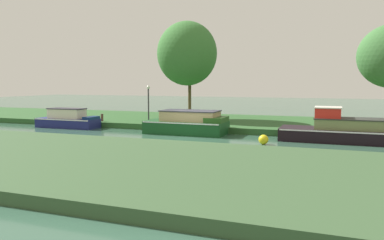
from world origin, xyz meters
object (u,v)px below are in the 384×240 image
at_px(black_cruiser, 366,131).
at_px(channel_buoy, 263,140).
at_px(navy_narrowboat, 68,120).
at_px(lamp_post, 148,99).
at_px(willow_tree_left, 187,54).
at_px(forest_barge, 189,123).
at_px(mooring_post_near, 102,118).

xyz_separation_m(black_cruiser, channel_buoy, (-5.14, -2.50, -0.37)).
distance_m(black_cruiser, channel_buoy, 5.73).
xyz_separation_m(navy_narrowboat, black_cruiser, (19.80, 0.00, 0.06)).
height_order(black_cruiser, lamp_post, lamp_post).
relative_size(black_cruiser, channel_buoy, 17.12).
height_order(navy_narrowboat, willow_tree_left, willow_tree_left).
bearing_deg(black_cruiser, forest_barge, -180.00).
xyz_separation_m(black_cruiser, mooring_post_near, (-17.89, 1.49, 0.04)).
bearing_deg(forest_barge, lamp_post, 151.77).
bearing_deg(channel_buoy, mooring_post_near, 162.63).
bearing_deg(willow_tree_left, lamp_post, -117.49).
relative_size(navy_narrowboat, willow_tree_left, 0.62).
bearing_deg(forest_barge, willow_tree_left, 112.32).
height_order(willow_tree_left, channel_buoy, willow_tree_left).
relative_size(forest_barge, mooring_post_near, 9.48).
xyz_separation_m(navy_narrowboat, willow_tree_left, (7.18, 5.41, 4.94)).
relative_size(navy_narrowboat, black_cruiser, 0.52).
bearing_deg(navy_narrowboat, black_cruiser, 0.00).
distance_m(navy_narrowboat, willow_tree_left, 10.26).
relative_size(forest_barge, willow_tree_left, 0.68).
height_order(forest_barge, black_cruiser, black_cruiser).
bearing_deg(mooring_post_near, navy_narrowboat, -142.17).
bearing_deg(willow_tree_left, channel_buoy, -46.62).
height_order(black_cruiser, willow_tree_left, willow_tree_left).
distance_m(forest_barge, lamp_post, 4.69).
distance_m(black_cruiser, lamp_post, 14.56).
xyz_separation_m(lamp_post, mooring_post_near, (-3.55, -0.63, -1.41)).
relative_size(navy_narrowboat, mooring_post_near, 8.60).
height_order(forest_barge, navy_narrowboat, forest_barge).
bearing_deg(forest_barge, mooring_post_near, 168.78).
bearing_deg(channel_buoy, black_cruiser, 25.95).
relative_size(forest_barge, channel_buoy, 9.84).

